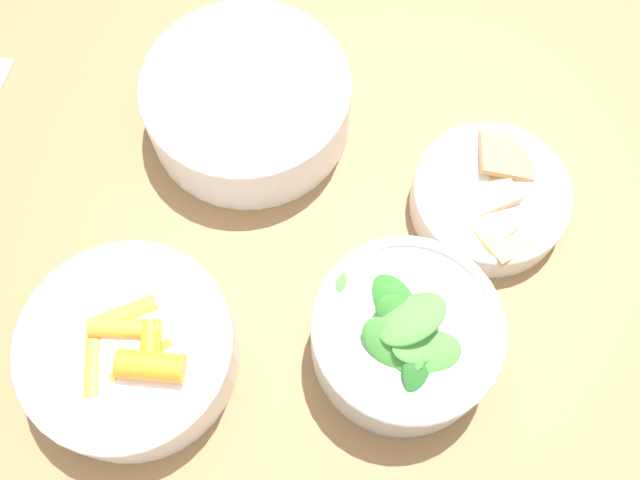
{
  "coord_description": "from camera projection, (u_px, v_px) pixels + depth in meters",
  "views": [
    {
      "loc": [
        -0.25,
        -0.06,
        1.35
      ],
      "look_at": [
        -0.02,
        0.01,
        0.77
      ],
      "focal_mm": 40.0,
      "sensor_mm": 36.0,
      "label": 1
    }
  ],
  "objects": [
    {
      "name": "bowl_carrots",
      "position": [
        130.0,
        349.0,
        0.59
      ],
      "size": [
        0.18,
        0.18,
        0.08
      ],
      "color": "white",
      "rests_on": "dining_table"
    },
    {
      "name": "bowl_greens",
      "position": [
        405.0,
        336.0,
        0.59
      ],
      "size": [
        0.16,
        0.16,
        0.1
      ],
      "color": "silver",
      "rests_on": "dining_table"
    },
    {
      "name": "bowl_cookies",
      "position": [
        490.0,
        197.0,
        0.66
      ],
      "size": [
        0.15,
        0.15,
        0.05
      ],
      "color": "silver",
      "rests_on": "dining_table"
    },
    {
      "name": "dining_table",
      "position": [
        333.0,
        270.0,
        0.76
      ],
      "size": [
        1.31,
        0.89,
        0.74
      ],
      "color": "olive",
      "rests_on": "ground_plane"
    },
    {
      "name": "bowl_beans_hotdog",
      "position": [
        248.0,
        104.0,
        0.68
      ],
      "size": [
        0.2,
        0.2,
        0.07
      ],
      "color": "white",
      "rests_on": "dining_table"
    },
    {
      "name": "ground_plane",
      "position": [
        327.0,
        384.0,
        1.35
      ],
      "size": [
        10.0,
        10.0,
        0.0
      ],
      "primitive_type": "plane",
      "color": "gray"
    }
  ]
}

